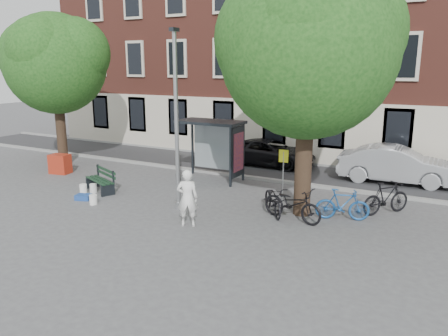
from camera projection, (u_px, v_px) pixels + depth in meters
ground at (179, 209)px, 15.39m from camera, size 90.00×90.00×0.00m
road at (259, 168)px, 21.39m from camera, size 40.00×4.00×0.01m
curb_near at (241, 176)px, 19.66m from camera, size 40.00×0.25×0.12m
curb_far at (274, 160)px, 23.09m from camera, size 40.00×0.25×0.12m
building_row at (303, 28)px, 24.93m from camera, size 30.00×8.00×14.00m
lamppost at (177, 130)px, 14.75m from camera, size 0.28×0.35×6.11m
tree_right at (308, 42)px, 13.44m from camera, size 5.76×5.60×8.20m
tree_left at (53, 59)px, 20.80m from camera, size 5.18×4.86×7.40m
bus_shelter at (219, 137)px, 18.75m from camera, size 2.85×1.45×2.62m
painter at (187, 198)px, 13.55m from camera, size 0.79×0.68×1.82m
bench at (101, 181)px, 17.43m from camera, size 1.81×1.19×0.90m
bike_a at (292, 204)px, 14.11m from camera, size 2.25×1.22×1.12m
bike_b at (342, 205)px, 14.17m from camera, size 1.80×0.98×1.04m
bike_c at (273, 199)px, 14.76m from camera, size 1.69×1.93×1.01m
bike_d at (386, 198)px, 14.72m from camera, size 1.62×1.79×1.13m
car_dark at (269, 152)px, 22.01m from camera, size 4.68×2.21×1.29m
car_silver at (396, 165)px, 18.63m from camera, size 4.91×1.99×1.58m
red_stand at (60, 164)px, 20.32m from camera, size 0.99×0.75×0.90m
blue_crate at (83, 197)px, 16.40m from camera, size 0.65×0.56×0.20m
bucket_a at (93, 188)px, 17.27m from camera, size 0.37×0.37×0.36m
bucket_b at (93, 200)px, 15.82m from camera, size 0.36×0.36×0.36m
bucket_c at (83, 189)px, 17.22m from camera, size 0.34×0.34×0.36m
notice_sign at (283, 164)px, 15.60m from camera, size 0.35×0.05×2.00m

